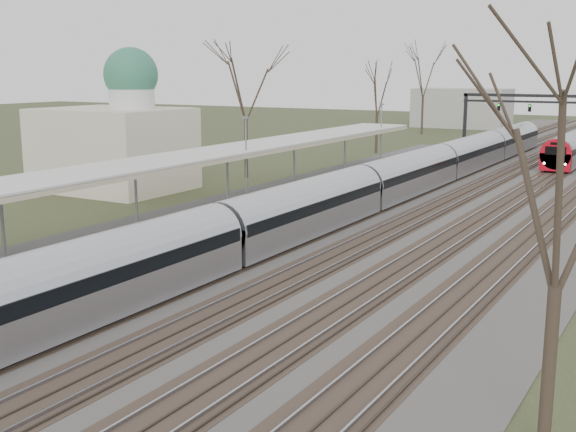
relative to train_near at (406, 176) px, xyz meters
name	(u,v)px	position (x,y,z in m)	size (l,w,h in m)	color
track_bed	(479,182)	(2.76, 8.74, -1.42)	(24.00, 160.00, 0.22)	#474442
platform	(259,200)	(-6.55, -8.76, -0.98)	(3.50, 69.00, 1.00)	#9E9B93
canopy	(217,154)	(-6.55, -13.27, 2.45)	(4.10, 50.00, 3.11)	slate
dome_building	(116,140)	(-19.21, -8.26, 2.24)	(10.00, 8.00, 10.30)	beige
signal_gantry	(556,105)	(2.79, 38.73, 3.43)	(21.00, 0.59, 6.08)	black
tree_west_far	(245,79)	(-14.50, 1.74, 6.54)	(5.50, 5.50, 11.33)	#2D231C
tree_east_near	(564,171)	(15.50, -31.26, 5.08)	(4.50, 4.50, 9.27)	#2D231C
train_near	(406,176)	(0.00, 0.00, 0.00)	(2.62, 75.21, 3.05)	#B2B5BD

